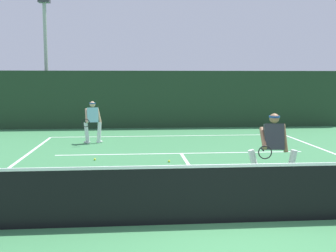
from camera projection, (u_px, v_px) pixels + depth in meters
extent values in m
plane|color=#3B7E4B|center=(226.00, 223.00, 7.00)|extent=(80.00, 80.00, 0.00)
cube|color=white|center=(170.00, 136.00, 17.44)|extent=(9.82, 0.10, 0.01)
cube|color=white|center=(181.00, 153.00, 13.42)|extent=(8.01, 0.10, 0.01)
cube|color=white|center=(197.00, 177.00, 10.17)|extent=(0.10, 6.40, 0.01)
cube|color=black|center=(226.00, 195.00, 6.95)|extent=(10.59, 0.02, 0.96)
cube|color=white|center=(227.00, 166.00, 6.89)|extent=(10.59, 0.03, 0.05)
cylinder|color=silver|center=(291.00, 168.00, 9.36)|extent=(0.30, 0.19, 0.84)
cylinder|color=silver|center=(255.00, 167.00, 9.41)|extent=(0.37, 0.20, 0.84)
ellipsoid|color=white|center=(290.00, 184.00, 9.40)|extent=(0.27, 0.15, 0.09)
ellipsoid|color=white|center=(255.00, 183.00, 9.45)|extent=(0.27, 0.15, 0.09)
cube|color=#2D3338|center=(274.00, 137.00, 9.30)|extent=(0.47, 0.40, 0.61)
cylinder|color=#9E704C|center=(284.00, 138.00, 9.29)|extent=(0.20, 0.12, 0.64)
cylinder|color=#9E704C|center=(263.00, 138.00, 9.32)|extent=(0.18, 0.57, 0.46)
sphere|color=#9E704C|center=(274.00, 118.00, 9.25)|extent=(0.22, 0.22, 0.22)
cylinder|color=#19478C|center=(274.00, 117.00, 9.25)|extent=(0.27, 0.27, 0.04)
cylinder|color=black|center=(262.00, 150.00, 9.10)|extent=(0.07, 0.26, 0.03)
torus|color=black|center=(265.00, 152.00, 8.76)|extent=(0.29, 0.07, 0.29)
cylinder|color=silver|center=(99.00, 132.00, 15.55)|extent=(0.20, 0.16, 0.79)
cylinder|color=silver|center=(87.00, 133.00, 15.45)|extent=(0.22, 0.17, 0.79)
ellipsoid|color=white|center=(99.00, 142.00, 15.59)|extent=(0.27, 0.14, 0.09)
ellipsoid|color=white|center=(87.00, 142.00, 15.49)|extent=(0.27, 0.14, 0.09)
cube|color=#8CCCE0|center=(93.00, 115.00, 15.42)|extent=(0.44, 0.31, 0.56)
cylinder|color=tan|center=(99.00, 115.00, 15.47)|extent=(0.22, 0.12, 0.61)
cylinder|color=tan|center=(87.00, 116.00, 15.37)|extent=(0.15, 0.46, 0.53)
sphere|color=tan|center=(92.00, 104.00, 15.37)|extent=(0.21, 0.21, 0.21)
cylinder|color=#19478C|center=(92.00, 103.00, 15.37)|extent=(0.26, 0.26, 0.04)
cylinder|color=black|center=(85.00, 122.00, 15.15)|extent=(0.07, 0.26, 0.03)
torus|color=black|center=(86.00, 123.00, 14.82)|extent=(0.29, 0.06, 0.29)
sphere|color=#D1E033|center=(95.00, 159.00, 12.27)|extent=(0.07, 0.07, 0.07)
sphere|color=#D1E033|center=(169.00, 161.00, 12.01)|extent=(0.07, 0.07, 0.07)
cube|color=#1F3723|center=(165.00, 99.00, 20.12)|extent=(18.12, 0.12, 2.77)
cylinder|color=#9EA39E|center=(46.00, 65.00, 20.64)|extent=(0.18, 0.18, 6.08)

